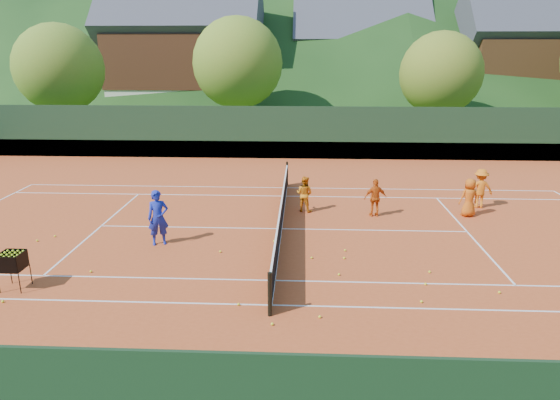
{
  "coord_description": "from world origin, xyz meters",
  "views": [
    {
      "loc": [
        0.73,
        -16.39,
        5.95
      ],
      "look_at": [
        -0.04,
        0.0,
        1.07
      ],
      "focal_mm": 32.0,
      "sensor_mm": 36.0,
      "label": 1
    }
  ],
  "objects_px": {
    "chalet_right": "(524,60)",
    "chalet_mid": "(359,62)",
    "student_b": "(375,198)",
    "student_a": "(304,194)",
    "tennis_net": "(281,215)",
    "coach": "(158,218)",
    "ball_hopper": "(12,262)",
    "student_c": "(469,198)",
    "chalet_left": "(186,55)",
    "student_d": "(480,188)"
  },
  "relations": [
    {
      "from": "student_c",
      "to": "chalet_mid",
      "type": "height_order",
      "value": "chalet_mid"
    },
    {
      "from": "student_a",
      "to": "coach",
      "type": "bearing_deg",
      "value": 62.83
    },
    {
      "from": "ball_hopper",
      "to": "tennis_net",
      "type": "bearing_deg",
      "value": 36.02
    },
    {
      "from": "student_c",
      "to": "tennis_net",
      "type": "xyz_separation_m",
      "value": [
        -6.94,
        -1.75,
        -0.22
      ]
    },
    {
      "from": "student_d",
      "to": "tennis_net",
      "type": "distance_m",
      "value": 8.23
    },
    {
      "from": "chalet_mid",
      "to": "chalet_right",
      "type": "distance_m",
      "value": 14.56
    },
    {
      "from": "student_d",
      "to": "ball_hopper",
      "type": "bearing_deg",
      "value": 25.62
    },
    {
      "from": "coach",
      "to": "chalet_left",
      "type": "distance_m",
      "value": 32.56
    },
    {
      "from": "student_a",
      "to": "chalet_right",
      "type": "height_order",
      "value": "chalet_right"
    },
    {
      "from": "student_c",
      "to": "chalet_left",
      "type": "xyz_separation_m",
      "value": [
        -16.94,
        28.25,
        4.9
      ]
    },
    {
      "from": "student_c",
      "to": "chalet_right",
      "type": "xyz_separation_m",
      "value": [
        13.06,
        28.25,
        4.51
      ]
    },
    {
      "from": "chalet_left",
      "to": "ball_hopper",
      "type": "bearing_deg",
      "value": -84.62
    },
    {
      "from": "coach",
      "to": "chalet_right",
      "type": "bearing_deg",
      "value": 33.05
    },
    {
      "from": "chalet_right",
      "to": "chalet_mid",
      "type": "bearing_deg",
      "value": 164.05
    },
    {
      "from": "student_b",
      "to": "ball_hopper",
      "type": "relative_size",
      "value": 1.43
    },
    {
      "from": "coach",
      "to": "student_d",
      "type": "height_order",
      "value": "coach"
    },
    {
      "from": "student_b",
      "to": "chalet_mid",
      "type": "xyz_separation_m",
      "value": [
        2.56,
        32.42,
        4.26
      ]
    },
    {
      "from": "coach",
      "to": "student_b",
      "type": "height_order",
      "value": "coach"
    },
    {
      "from": "chalet_right",
      "to": "tennis_net",
      "type": "bearing_deg",
      "value": -123.69
    },
    {
      "from": "student_a",
      "to": "student_d",
      "type": "xyz_separation_m",
      "value": [
        6.91,
        0.81,
        0.09
      ]
    },
    {
      "from": "coach",
      "to": "ball_hopper",
      "type": "xyz_separation_m",
      "value": [
        -2.88,
        -3.27,
        -0.14
      ]
    },
    {
      "from": "tennis_net",
      "to": "student_d",
      "type": "bearing_deg",
      "value": 20.45
    },
    {
      "from": "chalet_mid",
      "to": "chalet_right",
      "type": "bearing_deg",
      "value": -15.95
    },
    {
      "from": "student_d",
      "to": "student_c",
      "type": "bearing_deg",
      "value": 52.95
    },
    {
      "from": "chalet_mid",
      "to": "student_a",
      "type": "bearing_deg",
      "value": -99.25
    },
    {
      "from": "student_a",
      "to": "student_b",
      "type": "height_order",
      "value": "student_b"
    },
    {
      "from": "student_c",
      "to": "student_d",
      "type": "height_order",
      "value": "student_d"
    },
    {
      "from": "coach",
      "to": "student_b",
      "type": "relative_size",
      "value": 1.25
    },
    {
      "from": "coach",
      "to": "chalet_left",
      "type": "bearing_deg",
      "value": 81.09
    },
    {
      "from": "student_d",
      "to": "ball_hopper",
      "type": "xyz_separation_m",
      "value": [
        -14.43,
        -7.76,
        -0.03
      ]
    },
    {
      "from": "coach",
      "to": "student_c",
      "type": "height_order",
      "value": "coach"
    },
    {
      "from": "coach",
      "to": "tennis_net",
      "type": "distance_m",
      "value": 4.18
    },
    {
      "from": "coach",
      "to": "student_a",
      "type": "height_order",
      "value": "coach"
    },
    {
      "from": "student_c",
      "to": "chalet_left",
      "type": "bearing_deg",
      "value": -72.18
    },
    {
      "from": "student_d",
      "to": "chalet_left",
      "type": "bearing_deg",
      "value": -59.52
    },
    {
      "from": "student_a",
      "to": "chalet_right",
      "type": "xyz_separation_m",
      "value": [
        19.2,
        27.93,
        4.54
      ]
    },
    {
      "from": "student_b",
      "to": "student_c",
      "type": "bearing_deg",
      "value": 174.79
    },
    {
      "from": "coach",
      "to": "tennis_net",
      "type": "bearing_deg",
      "value": 2.93
    },
    {
      "from": "ball_hopper",
      "to": "chalet_right",
      "type": "xyz_separation_m",
      "value": [
        26.72,
        34.89,
        4.49
      ]
    },
    {
      "from": "tennis_net",
      "to": "chalet_left",
      "type": "bearing_deg",
      "value": 108.43
    },
    {
      "from": "coach",
      "to": "student_a",
      "type": "bearing_deg",
      "value": 18.56
    },
    {
      "from": "tennis_net",
      "to": "chalet_mid",
      "type": "bearing_deg",
      "value": 79.99
    },
    {
      "from": "student_b",
      "to": "chalet_right",
      "type": "xyz_separation_m",
      "value": [
        16.56,
        28.42,
        4.52
      ]
    },
    {
      "from": "student_a",
      "to": "tennis_net",
      "type": "relative_size",
      "value": 0.11
    },
    {
      "from": "student_d",
      "to": "tennis_net",
      "type": "bearing_deg",
      "value": 17.79
    },
    {
      "from": "student_b",
      "to": "chalet_left",
      "type": "height_order",
      "value": "chalet_left"
    },
    {
      "from": "student_d",
      "to": "chalet_mid",
      "type": "relative_size",
      "value": 0.12
    },
    {
      "from": "student_c",
      "to": "chalet_left",
      "type": "height_order",
      "value": "chalet_left"
    },
    {
      "from": "student_b",
      "to": "tennis_net",
      "type": "relative_size",
      "value": 0.12
    },
    {
      "from": "ball_hopper",
      "to": "student_b",
      "type": "bearing_deg",
      "value": 32.47
    }
  ]
}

